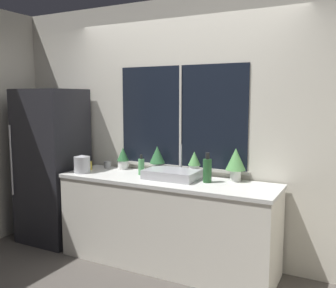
# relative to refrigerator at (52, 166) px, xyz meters

# --- Properties ---
(ground_plane) EXTENTS (14.00, 14.00, 0.00)m
(ground_plane) POSITION_rel_refrigerator_xyz_m (1.50, -0.30, -0.89)
(ground_plane) COLOR #4C4742
(wall_back) EXTENTS (8.00, 0.09, 2.70)m
(wall_back) POSITION_rel_refrigerator_xyz_m (1.50, 0.38, 0.46)
(wall_back) COLOR beige
(wall_back) RESTS_ON ground_plane
(wall_left) EXTENTS (0.06, 7.00, 2.70)m
(wall_left) POSITION_rel_refrigerator_xyz_m (-0.62, 1.20, 0.46)
(wall_left) COLOR beige
(wall_left) RESTS_ON ground_plane
(counter) EXTENTS (2.22, 0.62, 0.88)m
(counter) POSITION_rel_refrigerator_xyz_m (1.50, 0.01, -0.45)
(counter) COLOR silver
(counter) RESTS_ON ground_plane
(refrigerator) EXTENTS (0.69, 0.62, 1.78)m
(refrigerator) POSITION_rel_refrigerator_xyz_m (0.00, 0.00, 0.00)
(refrigerator) COLOR #232328
(refrigerator) RESTS_ON ground_plane
(sink) EXTENTS (0.52, 0.39, 0.32)m
(sink) POSITION_rel_refrigerator_xyz_m (1.55, 0.05, 0.04)
(sink) COLOR #ADADB2
(sink) RESTS_ON counter
(potted_plant_far_left) EXTENTS (0.13, 0.13, 0.24)m
(potted_plant_far_left) POSITION_rel_refrigerator_xyz_m (0.84, 0.24, 0.12)
(potted_plant_far_left) COLOR white
(potted_plant_far_left) RESTS_ON counter
(potted_plant_center_left) EXTENTS (0.17, 0.17, 0.29)m
(potted_plant_center_left) POSITION_rel_refrigerator_xyz_m (1.28, 0.24, 0.17)
(potted_plant_center_left) COLOR white
(potted_plant_center_left) RESTS_ON counter
(potted_plant_center_right) EXTENTS (0.13, 0.13, 0.26)m
(potted_plant_center_right) POSITION_rel_refrigerator_xyz_m (1.71, 0.24, 0.14)
(potted_plant_center_right) COLOR white
(potted_plant_center_right) RESTS_ON counter
(potted_plant_far_right) EXTENTS (0.19, 0.19, 0.32)m
(potted_plant_far_right) POSITION_rel_refrigerator_xyz_m (2.14, 0.24, 0.19)
(potted_plant_far_right) COLOR white
(potted_plant_far_right) RESTS_ON counter
(soap_bottle) EXTENTS (0.06, 0.06, 0.21)m
(soap_bottle) POSITION_rel_refrigerator_xyz_m (1.18, 0.07, 0.08)
(soap_bottle) COLOR #519E5B
(soap_bottle) RESTS_ON counter
(bottle_tall) EXTENTS (0.08, 0.08, 0.29)m
(bottle_tall) POSITION_rel_refrigerator_xyz_m (1.92, 0.06, 0.11)
(bottle_tall) COLOR #235128
(bottle_tall) RESTS_ON counter
(mug_grey) EXTENTS (0.08, 0.08, 0.08)m
(mug_grey) POSITION_rel_refrigerator_xyz_m (0.64, 0.21, 0.03)
(mug_grey) COLOR gray
(mug_grey) RESTS_ON counter
(mug_yellow) EXTENTS (0.09, 0.09, 0.09)m
(mug_yellow) POSITION_rel_refrigerator_xyz_m (0.51, 0.03, 0.04)
(mug_yellow) COLOR gold
(mug_yellow) RESTS_ON counter
(kettle) EXTENTS (0.17, 0.17, 0.19)m
(kettle) POSITION_rel_refrigerator_xyz_m (0.56, -0.13, 0.09)
(kettle) COLOR #B2B2B7
(kettle) RESTS_ON counter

